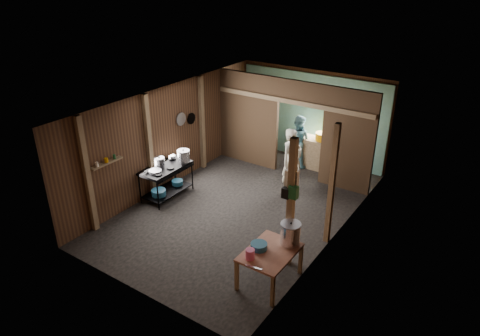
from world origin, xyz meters
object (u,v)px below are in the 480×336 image
Objects in this scene: pink_bucket at (250,254)px; cook at (291,161)px; prep_table at (270,266)px; gas_range at (167,181)px; yellow_tub at (322,137)px; stock_pot at (290,234)px; stove_pot_large at (184,156)px.

cook is (-1.13, 3.64, 0.08)m from pink_bucket.
prep_table is at bearing 63.95° from pink_bucket.
prep_table is 0.59m from pink_bucket.
yellow_tub reaches higher than gas_range.
prep_table is 0.67× the size of cook.
prep_table is 0.69m from stock_pot.
pink_bucket is at bearing -33.16° from stove_pot_large.
yellow_tub is (-1.42, 4.51, 0.10)m from stock_pot.
gas_range is at bearing -124.61° from yellow_tub.
prep_table is 5.82× the size of pink_bucket.
stock_pot is 4.73m from yellow_tub.
cook is (-0.07, -1.65, -0.13)m from yellow_tub.
cook is at bearing -92.28° from yellow_tub.
stove_pot_large is (0.17, 0.48, 0.54)m from gas_range.
pink_bucket is at bearing -78.67° from yellow_tub.
stove_pot_large reaches higher than gas_range.
stock_pot is (3.89, -0.94, 0.46)m from gas_range.
pink_bucket is (-0.36, -0.78, -0.11)m from stock_pot.
stove_pot_large is 3.86m from yellow_tub.
yellow_tub is 1.65m from cook.
prep_table is at bearing -75.82° from yellow_tub.
yellow_tub is 0.23× the size of cook.
stock_pot reaches higher than yellow_tub.
yellow_tub is (-1.06, 5.29, 0.20)m from pink_bucket.
pink_bucket is at bearing -145.75° from cook.
stock_pot is 2.32× the size of pink_bucket.
yellow_tub is at bearing 53.45° from stove_pot_large.
prep_table is at bearing -19.93° from gas_range.
gas_range is at bearing -109.65° from stove_pot_large.
yellow_tub is (2.47, 3.57, 0.56)m from gas_range.
gas_range is 1.22× the size of prep_table.
stove_pot_large is 1.68× the size of pink_bucket.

